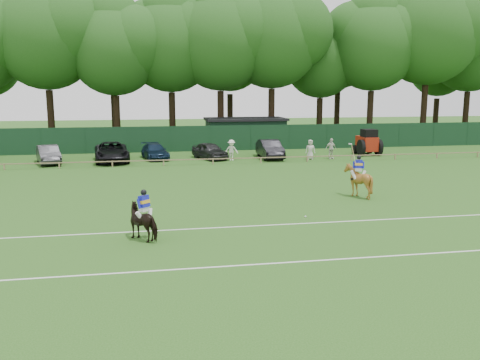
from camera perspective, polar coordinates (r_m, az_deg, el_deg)
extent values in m
plane|color=#1E4C14|center=(23.92, 0.11, -4.61)|extent=(160.00, 160.00, 0.00)
imported|color=black|center=(21.28, -10.66, -4.59)|extent=(1.82, 1.83, 1.50)
imported|color=brown|center=(29.74, 13.10, -0.07)|extent=(1.97, 2.09, 1.88)
imported|color=#2F2F32|center=(44.71, -20.71, 2.70)|extent=(2.79, 4.83, 1.50)
imported|color=black|center=(44.25, -14.21, 3.07)|extent=(3.31, 6.16, 1.64)
imported|color=#12233A|center=(45.18, -9.53, 3.17)|extent=(2.68, 4.80, 1.32)
imported|color=#2A2A2C|center=(44.64, -3.41, 3.30)|extent=(3.24, 4.58, 1.45)
imported|color=black|center=(45.17, 3.38, 3.49)|extent=(1.79, 4.93, 1.61)
imported|color=silver|center=(43.63, -0.97, 3.37)|extent=(1.17, 0.70, 1.78)
imported|color=silver|center=(45.29, 10.18, 3.49)|extent=(1.14, 0.66, 1.82)
imported|color=beige|center=(44.66, 7.90, 3.40)|extent=(0.93, 0.69, 1.73)
cube|color=silver|center=(21.15, -10.70, -3.21)|extent=(0.44, 0.44, 0.18)
cube|color=#191DB6|center=(21.08, -10.73, -2.36)|extent=(0.50, 0.50, 0.51)
cube|color=gold|center=(21.08, -10.73, -2.41)|extent=(0.51, 0.51, 0.18)
sphere|color=black|center=(21.00, -10.77, -1.38)|extent=(0.25, 0.25, 0.25)
cylinder|color=silver|center=(21.36, -10.08, -3.88)|extent=(0.29, 0.50, 0.59)
cylinder|color=silver|center=(21.01, -11.09, -4.15)|extent=(0.50, 0.29, 0.59)
cube|color=silver|center=(29.63, 13.15, 1.15)|extent=(0.42, 0.36, 0.18)
cube|color=#191DB6|center=(29.58, 13.18, 1.77)|extent=(0.47, 0.41, 0.51)
cube|color=gold|center=(29.59, 13.18, 1.73)|extent=(0.50, 0.41, 0.18)
sphere|color=black|center=(29.53, 13.21, 2.47)|extent=(0.25, 0.25, 0.25)
cylinder|color=silver|center=(29.66, 13.64, 0.55)|extent=(0.46, 0.29, 0.59)
cylinder|color=silver|center=(29.61, 12.64, 0.58)|extent=(0.40, 0.43, 0.59)
cylinder|color=tan|center=(29.53, 12.63, 2.85)|extent=(0.10, 0.63, 1.17)
sphere|color=silver|center=(24.71, 7.35, -4.10)|extent=(0.09, 0.09, 0.09)
cube|color=silver|center=(18.31, 3.57, -9.34)|extent=(60.00, 0.10, 0.01)
cube|color=silver|center=(22.97, 0.57, -5.22)|extent=(60.00, 0.10, 0.01)
cube|color=#997F5B|center=(41.34, -4.43, 2.34)|extent=(62.00, 0.08, 0.08)
cube|color=#14351E|center=(50.15, -5.52, 4.64)|extent=(92.00, 0.04, 2.50)
cube|color=#14331E|center=(53.92, 0.60, 5.24)|extent=(8.00, 4.00, 2.80)
cube|color=black|center=(53.80, 0.60, 6.86)|extent=(8.40, 4.40, 0.24)
cube|color=#A6210F|center=(48.85, 14.05, 4.00)|extent=(1.33, 2.42, 1.30)
cube|color=black|center=(48.40, 14.28, 5.01)|extent=(1.22, 1.32, 0.90)
cylinder|color=black|center=(47.91, 13.43, 3.55)|extent=(0.32, 1.51, 1.50)
cylinder|color=black|center=(48.60, 15.28, 3.56)|extent=(0.32, 1.51, 1.50)
cylinder|color=black|center=(49.54, 12.75, 3.38)|extent=(0.31, 0.80, 0.80)
cylinder|color=black|center=(50.14, 14.34, 3.39)|extent=(0.31, 0.80, 0.80)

